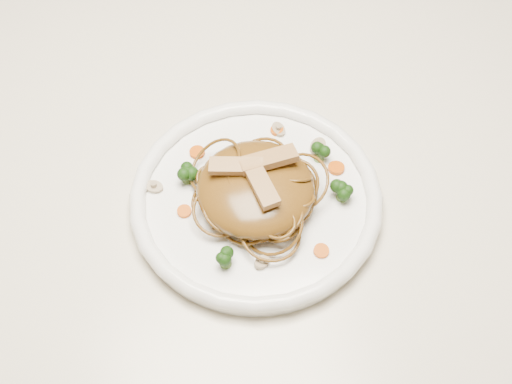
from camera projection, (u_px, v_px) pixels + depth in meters
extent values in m
plane|color=#51371B|center=(238.00, 366.00, 1.52)|extent=(4.00, 4.00, 0.00)
cube|color=beige|center=(226.00, 166.00, 0.92)|extent=(1.20, 0.80, 0.04)
cylinder|color=brown|center=(442.00, 98.00, 1.49)|extent=(0.06, 0.06, 0.71)
cylinder|color=white|center=(256.00, 202.00, 0.86)|extent=(0.39, 0.39, 0.02)
ellipsoid|color=brown|center=(256.00, 188.00, 0.83)|extent=(0.17, 0.17, 0.05)
cube|color=tan|center=(268.00, 159.00, 0.81)|extent=(0.07, 0.03, 0.01)
cube|color=tan|center=(236.00, 166.00, 0.81)|extent=(0.07, 0.04, 0.01)
cube|color=tan|center=(261.00, 183.00, 0.79)|extent=(0.03, 0.07, 0.01)
cylinder|color=#BF4907|center=(277.00, 130.00, 0.91)|extent=(0.02, 0.02, 0.00)
cylinder|color=#BF4907|center=(184.00, 211.00, 0.83)|extent=(0.02, 0.02, 0.00)
cylinder|color=#BF4907|center=(336.00, 168.00, 0.87)|extent=(0.03, 0.03, 0.00)
cylinder|color=#BF4907|center=(197.00, 152.00, 0.89)|extent=(0.02, 0.02, 0.00)
cylinder|color=#BF4907|center=(321.00, 251.00, 0.80)|extent=(0.02, 0.02, 0.00)
cylinder|color=tan|center=(262.00, 262.00, 0.79)|extent=(0.03, 0.03, 0.01)
cylinder|color=tan|center=(318.00, 146.00, 0.89)|extent=(0.04, 0.04, 0.01)
cylinder|color=tan|center=(154.00, 187.00, 0.85)|extent=(0.03, 0.03, 0.01)
cylinder|color=tan|center=(278.00, 130.00, 0.91)|extent=(0.03, 0.03, 0.01)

